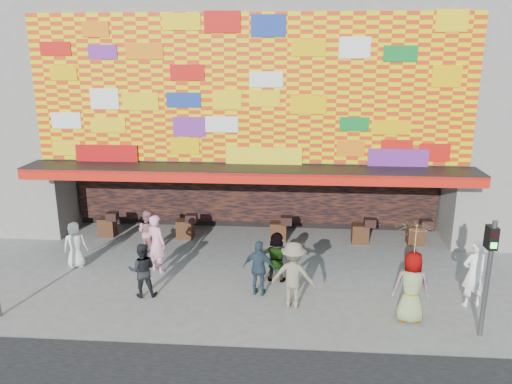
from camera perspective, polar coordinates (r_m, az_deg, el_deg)
ground at (r=14.56m, az=-2.10°, el=-11.97°), size 90.00×90.00×0.00m
shop_building at (r=21.09m, az=0.27°, el=11.55°), size 15.20×9.40×10.00m
signal_right at (r=13.19m, az=25.10°, el=-7.67°), size 0.22×0.20×3.00m
ped_a at (r=17.24m, az=-19.96°, el=-5.69°), size 0.84×0.66×1.51m
ped_b at (r=16.09m, az=-11.30°, el=-5.81°), size 0.82×0.75×1.89m
ped_c at (r=14.68m, az=-12.86°, el=-8.69°), size 0.87×0.73×1.59m
ped_d at (r=13.73m, az=4.29°, el=-9.44°), size 1.31×0.89×1.87m
ped_e at (r=14.38m, az=0.38°, el=-8.71°), size 1.02×0.59×1.63m
ped_f at (r=15.26m, az=2.36°, el=-7.40°), size 1.49×0.64×1.55m
ped_g at (r=13.61m, az=17.34°, el=-10.32°), size 0.96×0.65×1.90m
ped_h at (r=14.96m, az=23.66°, el=-8.52°), size 0.80×0.63×1.92m
ped_i at (r=17.68m, az=-12.27°, el=-4.48°), size 0.91×0.81×1.54m
parasol at (r=13.13m, az=17.78°, el=-5.45°), size 1.08×1.10×1.93m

